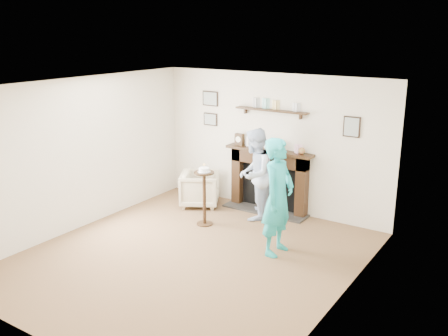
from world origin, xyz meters
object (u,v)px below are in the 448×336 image
at_px(man, 254,217).
at_px(pedestal_table, 204,188).
at_px(armchair, 200,205).
at_px(woman, 276,252).

xyz_separation_m(man, pedestal_table, (-0.55, -0.74, 0.66)).
height_order(armchair, pedestal_table, pedestal_table).
bearing_deg(armchair, pedestal_table, -169.18).
bearing_deg(pedestal_table, woman, -11.46).
xyz_separation_m(armchair, woman, (2.17, -1.05, 0.00)).
bearing_deg(man, pedestal_table, -51.18).
xyz_separation_m(armchair, pedestal_table, (0.63, -0.74, 0.66)).
xyz_separation_m(man, woman, (1.00, -1.05, 0.00)).
distance_m(man, pedestal_table, 1.13).
relative_size(armchair, pedestal_table, 0.66).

